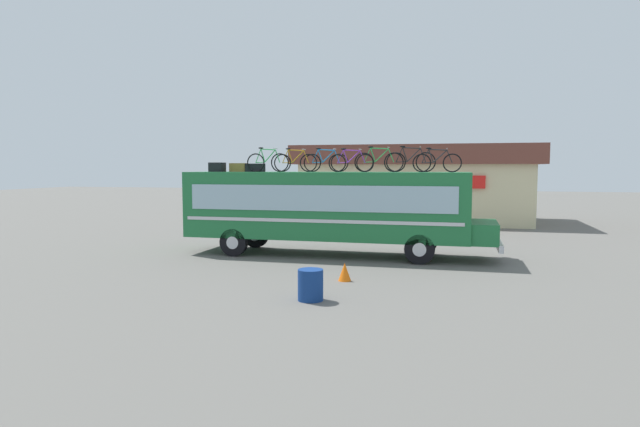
{
  "coord_description": "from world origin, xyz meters",
  "views": [
    {
      "loc": [
        4.81,
        -19.7,
        3.29
      ],
      "look_at": [
        -0.23,
        0.0,
        1.56
      ],
      "focal_mm": 30.57,
      "sensor_mm": 36.0,
      "label": 1
    }
  ],
  "objects_px": {
    "luggage_bag_1": "(217,167)",
    "luggage_bag_3": "(255,168)",
    "luggage_bag_2": "(239,167)",
    "bus": "(330,206)",
    "rooftop_bicycle_3": "(326,162)",
    "traffic_cone": "(345,272)",
    "rooftop_bicycle_6": "(411,161)",
    "rooftop_bicycle_2": "(295,162)",
    "rooftop_bicycle_1": "(268,162)",
    "rooftop_bicycle_4": "(351,162)",
    "rooftop_bicycle_7": "(437,162)",
    "trash_bin": "(310,285)",
    "rooftop_bicycle_5": "(379,161)"
  },
  "relations": [
    {
      "from": "luggage_bag_1",
      "to": "luggage_bag_3",
      "type": "xyz_separation_m",
      "value": [
        1.46,
        0.29,
        -0.02
      ]
    },
    {
      "from": "luggage_bag_2",
      "to": "luggage_bag_3",
      "type": "xyz_separation_m",
      "value": [
        0.7,
        -0.03,
        -0.01
      ]
    },
    {
      "from": "bus",
      "to": "luggage_bag_2",
      "type": "relative_size",
      "value": 17.81
    },
    {
      "from": "luggage_bag_1",
      "to": "rooftop_bicycle_3",
      "type": "distance_m",
      "value": 4.22
    },
    {
      "from": "rooftop_bicycle_3",
      "to": "traffic_cone",
      "type": "height_order",
      "value": "rooftop_bicycle_3"
    },
    {
      "from": "luggage_bag_1",
      "to": "rooftop_bicycle_6",
      "type": "relative_size",
      "value": 0.29
    },
    {
      "from": "luggage_bag_3",
      "to": "rooftop_bicycle_2",
      "type": "xyz_separation_m",
      "value": [
        1.55,
        0.2,
        0.22
      ]
    },
    {
      "from": "luggage_bag_3",
      "to": "rooftop_bicycle_1",
      "type": "distance_m",
      "value": 0.7
    },
    {
      "from": "luggage_bag_2",
      "to": "bus",
      "type": "bearing_deg",
      "value": -1.44
    },
    {
      "from": "rooftop_bicycle_1",
      "to": "rooftop_bicycle_2",
      "type": "bearing_deg",
      "value": 26.8
    },
    {
      "from": "luggage_bag_2",
      "to": "rooftop_bicycle_3",
      "type": "height_order",
      "value": "rooftop_bicycle_3"
    },
    {
      "from": "luggage_bag_2",
      "to": "rooftop_bicycle_4",
      "type": "height_order",
      "value": "rooftop_bicycle_4"
    },
    {
      "from": "rooftop_bicycle_6",
      "to": "rooftop_bicycle_7",
      "type": "xyz_separation_m",
      "value": [
        0.97,
        -0.85,
        -0.04
      ]
    },
    {
      "from": "luggage_bag_1",
      "to": "trash_bin",
      "type": "relative_size",
      "value": 0.67
    },
    {
      "from": "bus",
      "to": "rooftop_bicycle_2",
      "type": "relative_size",
      "value": 6.68
    },
    {
      "from": "rooftop_bicycle_5",
      "to": "traffic_cone",
      "type": "relative_size",
      "value": 3.38
    },
    {
      "from": "rooftop_bicycle_4",
      "to": "rooftop_bicycle_5",
      "type": "relative_size",
      "value": 0.95
    },
    {
      "from": "bus",
      "to": "rooftop_bicycle_5",
      "type": "distance_m",
      "value": 2.47
    },
    {
      "from": "luggage_bag_3",
      "to": "rooftop_bicycle_7",
      "type": "relative_size",
      "value": 0.4
    },
    {
      "from": "bus",
      "to": "rooftop_bicycle_4",
      "type": "relative_size",
      "value": 6.76
    },
    {
      "from": "luggage_bag_1",
      "to": "rooftop_bicycle_2",
      "type": "height_order",
      "value": "rooftop_bicycle_2"
    },
    {
      "from": "bus",
      "to": "rooftop_bicycle_3",
      "type": "xyz_separation_m",
      "value": [
        -0.25,
        0.41,
        1.65
      ]
    },
    {
      "from": "luggage_bag_3",
      "to": "rooftop_bicycle_2",
      "type": "distance_m",
      "value": 1.58
    },
    {
      "from": "luggage_bag_2",
      "to": "rooftop_bicycle_2",
      "type": "bearing_deg",
      "value": 4.14
    },
    {
      "from": "rooftop_bicycle_2",
      "to": "trash_bin",
      "type": "distance_m",
      "value": 8.25
    },
    {
      "from": "luggage_bag_3",
      "to": "rooftop_bicycle_3",
      "type": "relative_size",
      "value": 0.38
    },
    {
      "from": "bus",
      "to": "rooftop_bicycle_4",
      "type": "xyz_separation_m",
      "value": [
        0.81,
        -0.04,
        1.64
      ]
    },
    {
      "from": "bus",
      "to": "rooftop_bicycle_5",
      "type": "height_order",
      "value": "rooftop_bicycle_5"
    },
    {
      "from": "luggage_bag_2",
      "to": "rooftop_bicycle_6",
      "type": "relative_size",
      "value": 0.36
    },
    {
      "from": "bus",
      "to": "luggage_bag_2",
      "type": "bearing_deg",
      "value": 178.56
    },
    {
      "from": "bus",
      "to": "rooftop_bicycle_1",
      "type": "xyz_separation_m",
      "value": [
        -2.36,
        -0.22,
        1.65
      ]
    },
    {
      "from": "rooftop_bicycle_7",
      "to": "rooftop_bicycle_5",
      "type": "bearing_deg",
      "value": 168.45
    },
    {
      "from": "luggage_bag_3",
      "to": "rooftop_bicycle_4",
      "type": "bearing_deg",
      "value": -1.44
    },
    {
      "from": "rooftop_bicycle_6",
      "to": "trash_bin",
      "type": "distance_m",
      "value": 8.2
    },
    {
      "from": "trash_bin",
      "to": "rooftop_bicycle_1",
      "type": "bearing_deg",
      "value": 117.66
    },
    {
      "from": "bus",
      "to": "rooftop_bicycle_7",
      "type": "relative_size",
      "value": 6.85
    },
    {
      "from": "rooftop_bicycle_2",
      "to": "rooftop_bicycle_3",
      "type": "xyz_separation_m",
      "value": [
        1.16,
        0.15,
        0.0
      ]
    },
    {
      "from": "luggage_bag_1",
      "to": "luggage_bag_2",
      "type": "xyz_separation_m",
      "value": [
        0.76,
        0.32,
        -0.01
      ]
    },
    {
      "from": "rooftop_bicycle_3",
      "to": "luggage_bag_1",
      "type": "bearing_deg",
      "value": -171.28
    },
    {
      "from": "rooftop_bicycle_2",
      "to": "traffic_cone",
      "type": "height_order",
      "value": "rooftop_bicycle_2"
    },
    {
      "from": "luggage_bag_1",
      "to": "traffic_cone",
      "type": "distance_m",
      "value": 7.88
    },
    {
      "from": "luggage_bag_2",
      "to": "rooftop_bicycle_3",
      "type": "distance_m",
      "value": 3.43
    },
    {
      "from": "rooftop_bicycle_5",
      "to": "rooftop_bicycle_7",
      "type": "distance_m",
      "value": 2.12
    },
    {
      "from": "luggage_bag_2",
      "to": "rooftop_bicycle_7",
      "type": "xyz_separation_m",
      "value": [
        7.57,
        -0.51,
        0.19
      ]
    },
    {
      "from": "luggage_bag_1",
      "to": "rooftop_bicycle_7",
      "type": "xyz_separation_m",
      "value": [
        8.32,
        -0.18,
        0.18
      ]
    },
    {
      "from": "rooftop_bicycle_4",
      "to": "rooftop_bicycle_6",
      "type": "distance_m",
      "value": 2.18
    },
    {
      "from": "rooftop_bicycle_1",
      "to": "rooftop_bicycle_2",
      "type": "distance_m",
      "value": 1.06
    },
    {
      "from": "rooftop_bicycle_1",
      "to": "rooftop_bicycle_3",
      "type": "relative_size",
      "value": 0.95
    },
    {
      "from": "luggage_bag_1",
      "to": "rooftop_bicycle_7",
      "type": "relative_size",
      "value": 0.31
    },
    {
      "from": "luggage_bag_1",
      "to": "traffic_cone",
      "type": "bearing_deg",
      "value": -35.45
    }
  ]
}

